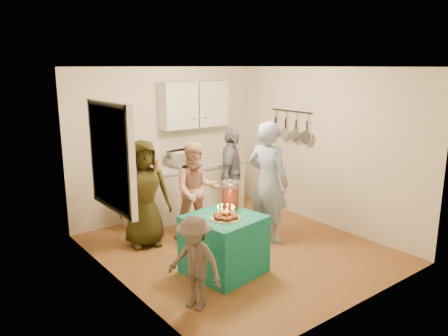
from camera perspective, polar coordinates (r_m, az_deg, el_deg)
floor at (r=6.52m, az=1.92°, el=-10.46°), size 4.00×4.00×0.00m
ceiling at (r=5.97m, az=2.11°, el=13.06°), size 4.00×4.00×0.00m
back_wall at (r=7.72m, az=-7.53°, el=3.30°), size 3.60×3.60×0.00m
left_wall at (r=5.18m, az=-13.51°, el=-1.88°), size 4.00×4.00×0.00m
right_wall at (r=7.37m, az=12.85°, el=2.61°), size 4.00×4.00×0.00m
window_night at (r=5.40m, az=-14.68°, el=1.40°), size 0.04×1.00×1.20m
counter at (r=7.77m, az=-4.94°, el=-3.16°), size 2.20×0.58×0.86m
countertop at (r=7.66m, az=-5.01°, el=0.11°), size 2.24×0.62×0.05m
upper_cabinet at (r=7.78m, az=-3.90°, el=8.28°), size 1.30×0.30×0.80m
pot_rack at (r=7.72m, az=8.57°, el=5.52°), size 0.12×1.00×0.60m
microwave at (r=7.60m, az=-5.25°, el=1.27°), size 0.53×0.39×0.28m
party_table at (r=5.69m, az=-0.01°, el=-9.93°), size 0.96×0.96×0.76m
donut_cake at (r=5.43m, az=0.23°, el=-5.78°), size 0.38×0.38×0.18m
punch_jar at (r=5.82m, az=0.84°, el=-3.61°), size 0.22×0.22×0.34m
man_birthday at (r=6.57m, az=5.76°, el=-1.82°), size 0.60×0.76×1.84m
woman_back_left at (r=6.49m, az=-10.43°, el=-3.30°), size 0.88×0.68×1.59m
woman_back_center at (r=6.70m, az=-3.59°, el=-2.96°), size 0.90×0.82×1.50m
woman_back_right at (r=7.52m, az=0.97°, el=-0.80°), size 0.96×0.90×1.59m
child_near_left at (r=4.85m, az=-3.86°, el=-12.28°), size 0.60×0.78×1.07m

